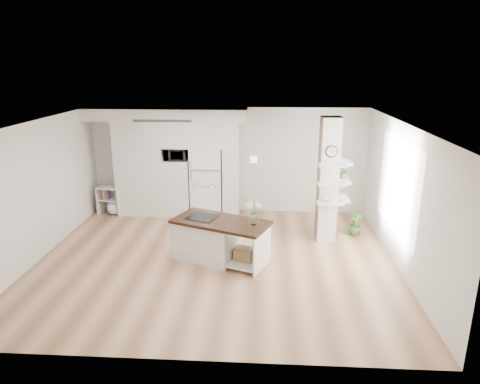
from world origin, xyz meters
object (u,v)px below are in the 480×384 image
at_px(refrigerator, 207,181).
at_px(kitchen_island, 212,238).
at_px(floor_plant_a, 332,222).
at_px(bookshelf, 112,202).

xyz_separation_m(refrigerator, kitchen_island, (0.45, -2.61, -0.44)).
bearing_deg(kitchen_island, floor_plant_a, 52.62).
bearing_deg(bookshelf, floor_plant_a, -0.47).
relative_size(bookshelf, floor_plant_a, 1.47).
bearing_deg(kitchen_island, refrigerator, 122.17).
height_order(kitchen_island, floor_plant_a, kitchen_island).
height_order(refrigerator, bookshelf, refrigerator).
relative_size(kitchen_island, floor_plant_a, 4.14).
relative_size(refrigerator, bookshelf, 2.41).
bearing_deg(bookshelf, refrigerator, 13.49).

